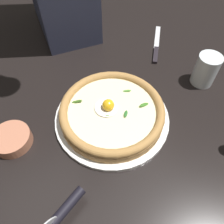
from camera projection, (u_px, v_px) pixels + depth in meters
The scene contains 7 objects.
ground_plane at pixel (99, 114), 0.68m from camera, with size 2.40×2.40×0.03m, color black.
pizza_plate at pixel (112, 117), 0.64m from camera, with size 0.33×0.33×0.01m, color white.
pizza at pixel (112, 111), 0.62m from camera, with size 0.29×0.29×0.06m.
side_bowl at pixel (12, 139), 0.59m from camera, with size 0.10×0.10×0.03m, color #BB7254.
pizza_cutter at pixel (59, 216), 0.45m from camera, with size 0.08×0.15×0.09m.
table_knife at pixel (156, 49), 0.84m from camera, with size 0.20×0.16×0.01m.
drinking_glass at pixel (205, 72), 0.70m from camera, with size 0.07×0.07×0.10m.
Camera 1 is at (0.37, -0.15, 0.53)m, focal length 35.47 mm.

